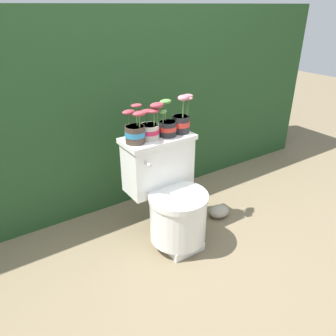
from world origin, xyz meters
TOP-DOWN VIEW (x-y plane):
  - ground_plane at (0.00, 0.00)m, footprint 12.00×12.00m
  - hedge_backdrop at (0.00, 1.04)m, footprint 3.71×0.72m
  - toilet at (-0.06, 0.11)m, footprint 0.46×0.53m
  - potted_plant_left at (-0.22, 0.23)m, footprint 0.12×0.13m
  - potted_plant_midleft at (-0.11, 0.24)m, footprint 0.14×0.12m
  - potted_plant_middle at (0.00, 0.22)m, footprint 0.12×0.11m
  - potted_plant_midright at (0.11, 0.22)m, footprint 0.15×0.12m
  - garden_stone at (0.38, 0.10)m, footprint 0.16×0.13m

SIDE VIEW (x-z plane):
  - ground_plane at x=0.00m, z-range 0.00..0.00m
  - garden_stone at x=0.38m, z-range 0.00..0.09m
  - toilet at x=-0.06m, z-range -0.01..0.67m
  - hedge_backdrop at x=0.00m, z-range 0.00..1.43m
  - potted_plant_middle at x=0.00m, z-range 0.64..0.86m
  - potted_plant_left at x=-0.22m, z-range 0.64..0.88m
  - potted_plant_midleft at x=-0.11m, z-range 0.65..0.87m
  - potted_plant_midright at x=0.11m, z-range 0.65..0.90m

